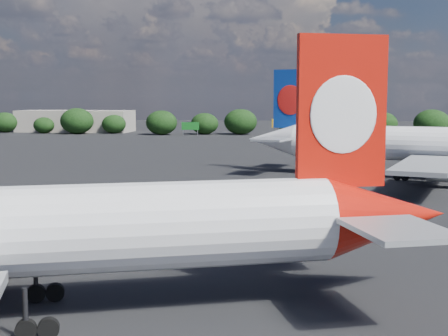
# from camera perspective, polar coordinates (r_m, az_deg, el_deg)

# --- Properties ---
(ground) EXTENTS (500.00, 500.00, 0.00)m
(ground) POSITION_cam_1_polar(r_m,az_deg,el_deg) (97.07, -5.54, -1.33)
(ground) COLOR black
(ground) RESTS_ON ground
(qantas_airliner) EXTENTS (51.21, 49.21, 17.20)m
(qantas_airliner) POSITION_cam_1_polar(r_m,az_deg,el_deg) (38.67, -17.89, -5.78)
(qantas_airliner) COLOR white
(qantas_airliner) RESTS_ON ground
(china_southern_airliner) EXTENTS (53.99, 51.79, 17.94)m
(china_southern_airliner) POSITION_cam_1_polar(r_m,az_deg,el_deg) (105.46, 16.78, 2.03)
(china_southern_airliner) COLOR white
(china_southern_airliner) RESTS_ON ground
(terminal_building) EXTENTS (42.00, 16.00, 8.00)m
(terminal_building) POSITION_cam_1_polar(r_m,az_deg,el_deg) (242.01, -13.40, 4.20)
(terminal_building) COLOR gray
(terminal_building) RESTS_ON ground
(highway_sign) EXTENTS (6.00, 0.30, 4.50)m
(highway_sign) POSITION_cam_1_polar(r_m,az_deg,el_deg) (213.62, -3.10, 3.84)
(highway_sign) COLOR #156A1F
(highway_sign) RESTS_ON ground
(billboard_yellow) EXTENTS (5.00, 0.30, 5.50)m
(billboard_yellow) POSITION_cam_1_polar(r_m,az_deg,el_deg) (216.00, 5.06, 4.05)
(billboard_yellow) COLOR #ECAC15
(billboard_yellow) RESTS_ON ground
(horizon_treeline) EXTENTS (203.93, 15.86, 9.30)m
(horizon_treeline) POSITION_cam_1_polar(r_m,az_deg,el_deg) (214.22, 5.81, 4.09)
(horizon_treeline) COLOR black
(horizon_treeline) RESTS_ON ground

